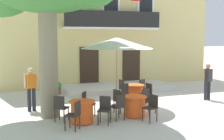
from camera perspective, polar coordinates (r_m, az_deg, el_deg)
name	(u,v)px	position (r m, az deg, el deg)	size (l,w,h in m)	color
ground_plane	(137,105)	(12.40, 5.01, -6.87)	(120.00, 120.00, 0.00)	beige
building_facade	(100,23)	(18.81, -2.29, 9.22)	(13.00, 5.09, 7.50)	#DBC67F
entrance_step_platform	(119,87)	(15.88, 1.33, -3.41)	(5.99, 2.69, 0.25)	silver
cafe_table_near_tree	(135,106)	(10.54, 4.49, -7.08)	(0.86, 0.86, 0.76)	#EA561E
cafe_chair_near_tree_0	(119,105)	(10.02, 1.33, -6.98)	(0.48, 0.48, 0.91)	#2D2823
cafe_chair_near_tree_1	(151,106)	(10.05, 7.76, -7.00)	(0.51, 0.51, 0.91)	#2D2823
cafe_chair_near_tree_2	(148,99)	(11.09, 7.02, -5.70)	(0.51, 0.51, 0.91)	#2D2823
cafe_chair_near_tree_3	(119,99)	(10.98, 1.36, -5.78)	(0.52, 0.52, 0.91)	#2D2823
cafe_table_middle	(135,93)	(12.94, 4.46, -4.52)	(0.86, 0.86, 0.76)	#EA561E
cafe_chair_middle_0	(123,88)	(13.46, 2.22, -3.48)	(0.49, 0.49, 0.91)	#2D2823
cafe_chair_middle_1	(123,92)	(12.35, 2.23, -4.39)	(0.52, 0.52, 0.91)	#2D2823
cafe_chair_middle_2	(147,92)	(12.39, 6.88, -4.40)	(0.49, 0.49, 0.91)	#2D2823
cafe_chair_middle_3	(144,88)	(13.53, 6.28, -3.46)	(0.53, 0.53, 0.91)	#2D2823
cafe_table_front	(82,112)	(9.80, -5.90, -8.15)	(0.86, 0.86, 0.76)	#EA561E
cafe_chair_front_0	(105,108)	(9.67, -1.47, -7.48)	(0.54, 0.54, 0.91)	#2D2823
cafe_chair_front_1	(87,103)	(10.48, -4.97, -6.39)	(0.55, 0.55, 0.91)	#2D2823
cafe_chair_front_2	(61,107)	(10.01, -10.08, -7.09)	(0.56, 0.56, 0.91)	#2D2823
cafe_chair_front_3	(75,114)	(9.08, -7.37, -8.47)	(0.56, 0.56, 0.91)	#2D2823
cafe_umbrella	(117,43)	(11.70, 0.94, 5.27)	(2.90, 2.90, 2.85)	#997A56
ground_planter_left	(58,87)	(14.77, -10.58, -3.36)	(0.39, 0.39, 0.63)	#995638
pedestrian_near_entrance	(31,87)	(11.61, -15.60, -3.17)	(0.53, 0.29, 1.70)	#232328
pedestrian_mid_plaza	(208,80)	(13.88, 18.26, -1.80)	(0.53, 0.38, 1.66)	#232328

